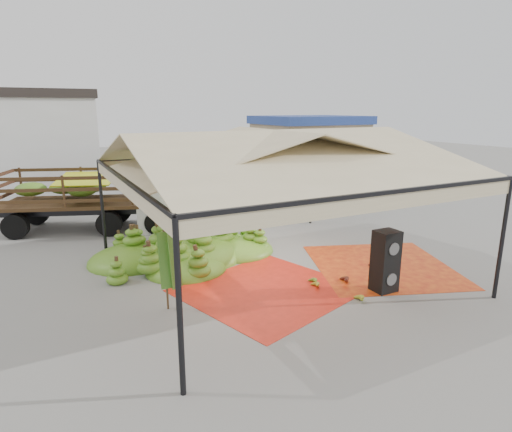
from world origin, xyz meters
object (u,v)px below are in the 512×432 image
truck_left (105,192)px  truck_right (322,168)px  banana_heap (188,237)px  speaker_stack (385,261)px  vendor (227,206)px

truck_left → truck_right: size_ratio=0.94×
banana_heap → truck_right: size_ratio=0.79×
truck_right → banana_heap: bearing=-153.9°
banana_heap → truck_left: 4.97m
speaker_stack → truck_right: size_ratio=0.21×
banana_heap → speaker_stack: bearing=-53.0°
vendor → banana_heap: bearing=49.1°
speaker_stack → truck_left: 10.81m
speaker_stack → banana_heap: bearing=127.3°
vendor → truck_right: bearing=-155.1°
vendor → truck_right: size_ratio=0.22×
banana_heap → speaker_stack: (3.60, -4.79, 0.16)m
vendor → speaker_stack: bearing=100.1°
banana_heap → truck_left: truck_left is taller
speaker_stack → vendor: 7.59m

